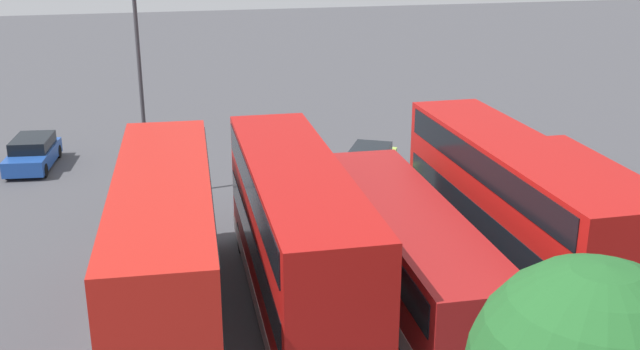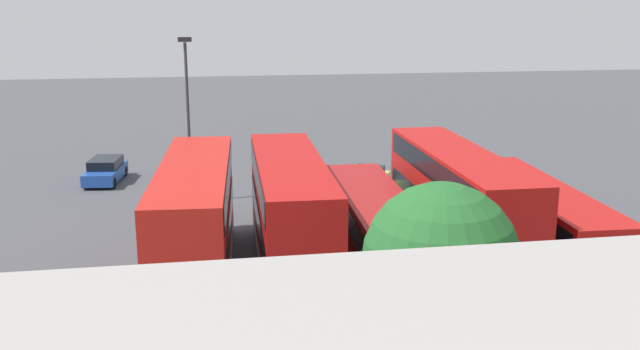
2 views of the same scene
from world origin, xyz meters
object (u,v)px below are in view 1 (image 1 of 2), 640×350
at_px(bus_double_decker_second, 513,208).
at_px(car_hatchback_silver, 33,153).
at_px(car_small_green, 370,162).
at_px(bus_double_decker_fourth, 296,233).
at_px(bus_double_decker_fifth, 166,249).
at_px(bus_single_deck_third, 409,248).
at_px(bus_single_deck_near_end, 614,223).
at_px(lamp_post_tall, 140,77).

relative_size(bus_double_decker_second, car_hatchback_silver, 2.76).
height_order(bus_double_decker_second, car_small_green, bus_double_decker_second).
bearing_deg(bus_double_decker_fourth, bus_double_decker_fifth, 3.72).
bearing_deg(bus_double_decker_fifth, car_hatchback_silver, -71.45).
bearing_deg(bus_single_deck_third, car_small_green, -101.61).
xyz_separation_m(bus_double_decker_fifth, car_hatchback_silver, (5.52, -16.45, -1.75)).
bearing_deg(bus_single_deck_near_end, bus_single_deck_third, 2.02).
distance_m(bus_single_deck_near_end, lamp_post_tall, 18.46).
bearing_deg(bus_single_deck_near_end, lamp_post_tall, -35.73).
distance_m(bus_double_decker_second, bus_single_deck_third, 3.69).
xyz_separation_m(car_hatchback_silver, car_small_green, (-14.99, 5.05, -0.00)).
relative_size(bus_single_deck_third, lamp_post_tall, 1.33).
height_order(bus_double_decker_fifth, car_hatchback_silver, bus_double_decker_fifth).
bearing_deg(car_hatchback_silver, bus_single_deck_third, 128.06).
bearing_deg(car_hatchback_silver, bus_single_deck_near_end, 141.25).
distance_m(car_hatchback_silver, lamp_post_tall, 8.66).
bearing_deg(bus_double_decker_fourth, car_small_green, -117.34).
height_order(car_hatchback_silver, car_small_green, same).
bearing_deg(bus_single_deck_near_end, bus_double_decker_fifth, 1.97).
height_order(bus_double_decker_fourth, bus_double_decker_fifth, same).
xyz_separation_m(bus_single_deck_third, bus_double_decker_fifth, (7.17, 0.24, 0.83)).
bearing_deg(bus_double_decker_second, bus_single_deck_third, 6.28).
height_order(car_small_green, lamp_post_tall, lamp_post_tall).
distance_m(bus_single_deck_near_end, bus_double_decker_fourth, 10.71).
bearing_deg(bus_double_decker_second, lamp_post_tall, -43.28).
relative_size(bus_double_decker_second, bus_double_decker_fifth, 1.01).
xyz_separation_m(bus_single_deck_near_end, bus_double_decker_fourth, (10.68, 0.25, 0.83)).
distance_m(bus_single_deck_near_end, bus_double_decker_second, 3.72).
height_order(bus_double_decker_second, bus_single_deck_third, bus_double_decker_second).
bearing_deg(bus_double_decker_fourth, bus_single_deck_third, -179.99).
bearing_deg(bus_double_decker_fifth, bus_double_decker_second, -176.62).
bearing_deg(bus_single_deck_third, car_hatchback_silver, -51.94).
bearing_deg(lamp_post_tall, bus_double_decker_second, 136.72).
relative_size(car_hatchback_silver, lamp_post_tall, 0.50).
relative_size(bus_single_deck_third, car_small_green, 2.71).
height_order(bus_single_deck_near_end, bus_double_decker_fourth, bus_double_decker_fourth).
distance_m(bus_single_deck_near_end, bus_double_decker_fifth, 14.40).
relative_size(bus_single_deck_near_end, lamp_post_tall, 1.35).
bearing_deg(car_hatchback_silver, lamp_post_tall, 133.91).
xyz_separation_m(bus_double_decker_second, car_hatchback_silver, (16.26, -15.82, -1.75)).
bearing_deg(car_small_green, bus_double_decker_fifth, 50.32).
height_order(bus_single_deck_near_end, bus_double_decker_second, bus_double_decker_second).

